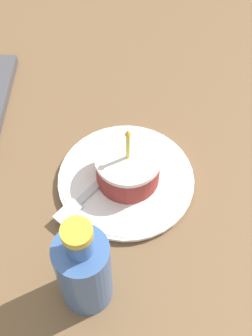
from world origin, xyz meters
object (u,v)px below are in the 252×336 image
(plate, at_px, (126,180))
(cake_slice, at_px, (128,167))
(fork, at_px, (90,191))
(bottle, at_px, (84,270))

(plate, relative_size, cake_slice, 1.84)
(plate, xyz_separation_m, fork, (0.03, -0.06, 0.01))
(fork, distance_m, bottle, 0.17)
(cake_slice, relative_size, fork, 0.84)
(cake_slice, height_order, bottle, bottle)
(bottle, bearing_deg, cake_slice, 165.29)
(plate, height_order, cake_slice, cake_slice)
(fork, bearing_deg, plate, 118.28)
(plate, bearing_deg, fork, -61.72)
(fork, bearing_deg, cake_slice, 118.03)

